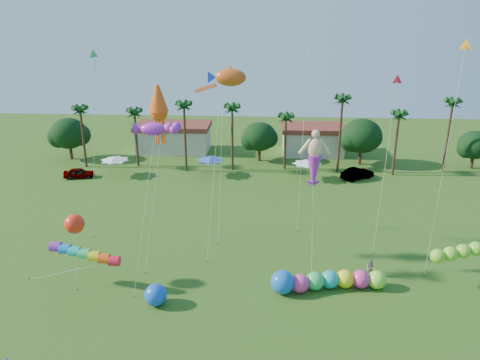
# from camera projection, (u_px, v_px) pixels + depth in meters

# --- Properties ---
(ground) EXTENTS (160.00, 160.00, 0.00)m
(ground) POSITION_uv_depth(u_px,v_px,m) (232.00, 341.00, 34.23)
(ground) COLOR #285116
(ground) RESTS_ON ground
(tree_line) EXTENTS (69.46, 8.91, 11.00)m
(tree_line) POSITION_uv_depth(u_px,v_px,m) (276.00, 137.00, 73.97)
(tree_line) COLOR #3A2819
(tree_line) RESTS_ON ground
(buildings_row) EXTENTS (35.00, 7.00, 4.00)m
(buildings_row) POSITION_uv_depth(u_px,v_px,m) (236.00, 140.00, 80.76)
(buildings_row) COLOR beige
(buildings_row) RESTS_ON ground
(tent_row) EXTENTS (31.00, 4.00, 0.60)m
(tent_row) POSITION_uv_depth(u_px,v_px,m) (210.00, 159.00, 67.82)
(tent_row) COLOR white
(tent_row) RESTS_ON ground
(car_a) EXTENTS (4.61, 2.64, 1.48)m
(car_a) POSITION_uv_depth(u_px,v_px,m) (79.00, 173.00, 68.17)
(car_a) COLOR #4C4C54
(car_a) RESTS_ON ground
(car_b) EXTENTS (5.14, 4.18, 1.65)m
(car_b) POSITION_uv_depth(u_px,v_px,m) (357.00, 174.00, 67.68)
(car_b) COLOR #4C4C54
(car_b) RESTS_ON ground
(spectator_b) EXTENTS (1.03, 0.92, 1.73)m
(spectator_b) POSITION_uv_depth(u_px,v_px,m) (370.00, 268.00, 42.37)
(spectator_b) COLOR #A5998A
(spectator_b) RESTS_ON ground
(caterpillar_inflatable) EXTENTS (10.23, 3.29, 2.08)m
(caterpillar_inflatable) POSITION_uv_depth(u_px,v_px,m) (324.00, 281.00, 40.37)
(caterpillar_inflatable) COLOR #E23B88
(caterpillar_inflatable) RESTS_ON ground
(blue_ball) EXTENTS (1.85, 1.85, 1.85)m
(blue_ball) POSITION_uv_depth(u_px,v_px,m) (156.00, 295.00, 38.24)
(blue_ball) COLOR blue
(blue_ball) RESTS_ON ground
(rainbow_tube) EXTENTS (10.15, 2.33, 3.33)m
(rainbow_tube) POSITION_uv_depth(u_px,v_px,m) (96.00, 260.00, 39.66)
(rainbow_tube) COLOR red
(rainbow_tube) RESTS_ON ground
(green_worm) EXTENTS (9.35, 2.87, 3.77)m
(green_worm) POSITION_uv_depth(u_px,v_px,m) (438.00, 256.00, 40.06)
(green_worm) COLOR #7CD32F
(green_worm) RESTS_ON ground
(orange_ball_kite) EXTENTS (2.12, 2.56, 6.49)m
(orange_ball_kite) POSITION_uv_depth(u_px,v_px,m) (74.00, 224.00, 40.06)
(orange_ball_kite) COLOR #FF2E14
(orange_ball_kite) RESTS_ON ground
(merman_kite) EXTENTS (2.12, 4.21, 12.87)m
(merman_kite) POSITION_uv_depth(u_px,v_px,m) (314.00, 162.00, 40.76)
(merman_kite) COLOR #DEBA7E
(merman_kite) RESTS_ON ground
(fish_kite) EXTENTS (4.64, 6.92, 17.81)m
(fish_kite) POSITION_uv_depth(u_px,v_px,m) (231.00, 77.00, 44.88)
(fish_kite) COLOR #D55017
(fish_kite) RESTS_ON ground
(squid_kite) EXTENTS (2.33, 5.27, 16.79)m
(squid_kite) POSITION_uv_depth(u_px,v_px,m) (159.00, 113.00, 42.31)
(squid_kite) COLOR #EE5413
(squid_kite) RESTS_ON ground
(lobster_kite) EXTENTS (4.47, 6.37, 14.26)m
(lobster_kite) POSITION_uv_depth(u_px,v_px,m) (154.00, 129.00, 39.31)
(lobster_kite) COLOR #AD27C3
(lobster_kite) RESTS_ON ground
(delta_kite_red) EXTENTS (2.39, 5.02, 17.06)m
(delta_kite_red) POSITION_uv_depth(u_px,v_px,m) (397.00, 84.00, 45.72)
(delta_kite_red) COLOR red
(delta_kite_red) RESTS_ON ground
(delta_kite_yellow) EXTENTS (2.38, 3.87, 20.73)m
(delta_kite_yellow) POSITION_uv_depth(u_px,v_px,m) (465.00, 50.00, 38.97)
(delta_kite_yellow) COLOR orange
(delta_kite_yellow) RESTS_ON ground
(delta_kite_green) EXTENTS (1.13, 4.22, 19.27)m
(delta_kite_green) POSITION_uv_depth(u_px,v_px,m) (94.00, 59.00, 47.39)
(delta_kite_green) COLOR #30CD6D
(delta_kite_green) RESTS_ON ground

